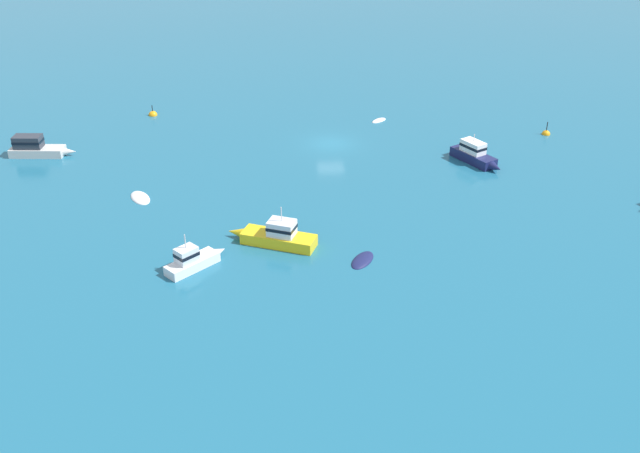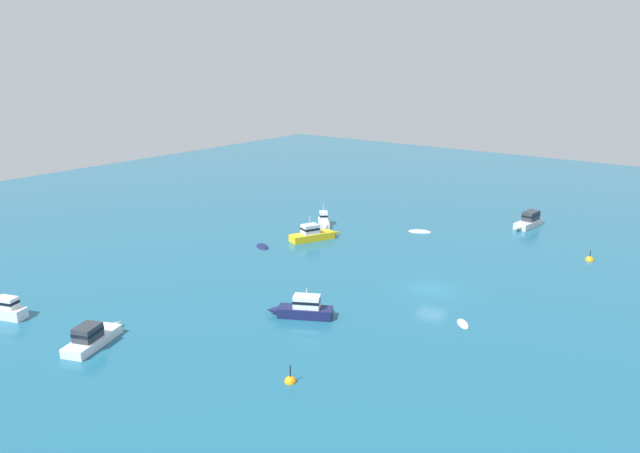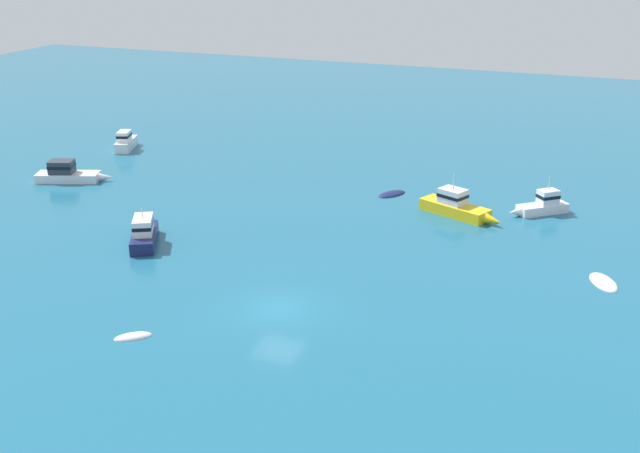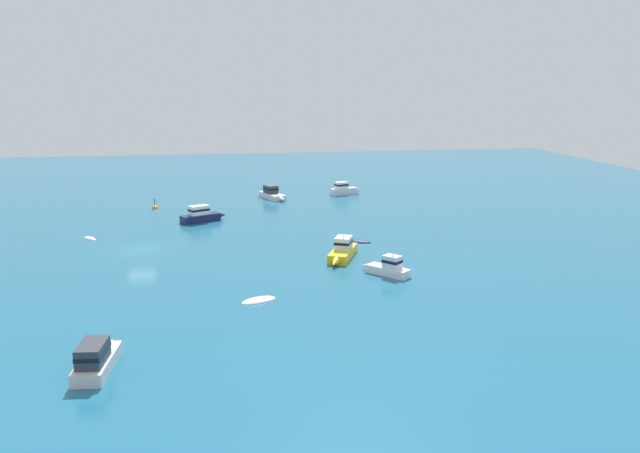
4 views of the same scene
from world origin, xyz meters
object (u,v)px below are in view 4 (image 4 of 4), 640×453
Objects in this scene: motor_cruiser at (345,189)px; cabin_cruiser at (387,267)px; dinghy at (259,301)px; launch_1 at (272,194)px; powerboat at (342,251)px; motor_cruiser_1 at (202,215)px; rib at (359,242)px; launch at (96,358)px; skiff at (90,239)px; channel_buoy at (155,208)px.

motor_cruiser is 38.66m from cabin_cruiser.
launch_1 reaches higher than dinghy.
dinghy is 0.48× the size of launch_1.
cabin_cruiser is at bearing 49.10° from powerboat.
powerboat is (-17.85, -12.80, -0.06)m from motor_cruiser_1.
dinghy is 0.63× the size of motor_cruiser.
cabin_cruiser is (-38.44, 4.11, -0.08)m from motor_cruiser.
launch is at bearing -96.88° from rib.
cabin_cruiser is 2.11× the size of skiff.
motor_cruiser_1 is at bearing -145.86° from channel_buoy.
rib is (16.14, -11.08, 0.00)m from dinghy.
motor_cruiser is at bearing -76.27° from channel_buoy.
motor_cruiser_1 is at bearing -1.68° from launch.
launch_1 is at bearing -31.25° from cabin_cruiser.
skiff is (16.86, 26.58, -0.63)m from cabin_cruiser.
cabin_cruiser is at bearing 179.27° from dinghy.
motor_cruiser is 0.89× the size of motor_cruiser_1.
cabin_cruiser reaches higher than dinghy.
launch_1 reaches higher than skiff.
dinghy is at bearing -27.22° from launch_1.
channel_buoy is (15.35, -5.18, 0.01)m from skiff.
launch_1 is at bearing -72.75° from channel_buoy.
cabin_cruiser reaches higher than rib.
cabin_cruiser is 2.52× the size of channel_buoy.
powerboat reaches higher than launch.
dinghy is 0.56× the size of motor_cruiser_1.
launch_1 is 10.46m from motor_cruiser.
motor_cruiser_1 reaches higher than skiff.
cabin_cruiser is at bearing -11.16° from launch_1.
dinghy is 42.01m from launch_1.
powerboat is at bearing -15.31° from cabin_cruiser.
launch_1 is at bearing 168.63° from motor_cruiser.
motor_cruiser_1 reaches higher than rib.
rib is 29.99m from channel_buoy.
rib is at bearing -41.37° from cabin_cruiser.
channel_buoy is (47.31, 0.77, -0.75)m from launch.
cabin_cruiser is (-36.92, -6.24, -0.02)m from launch_1.
powerboat is at bearing -84.93° from rib.
channel_buoy is at bearing -98.75° from dinghy.
launch_1 is 28.57m from skiff.
rib is at bearing -66.33° from motor_cruiser_1.
skiff is at bearing -177.53° from motor_cruiser_1.
powerboat is (20.73, -17.95, -0.07)m from launch.
motor_cruiser is at bearing -168.14° from powerboat.
motor_cruiser_1 is 1.91× the size of rib.
channel_buoy is (-6.23, 25.51, -0.70)m from motor_cruiser.
powerboat reaches higher than dinghy.
motor_cruiser_1 is (-13.44, 9.25, 0.10)m from launch_1.
launch is 0.94× the size of launch_1.
channel_buoy is (26.58, 18.71, -0.68)m from powerboat.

